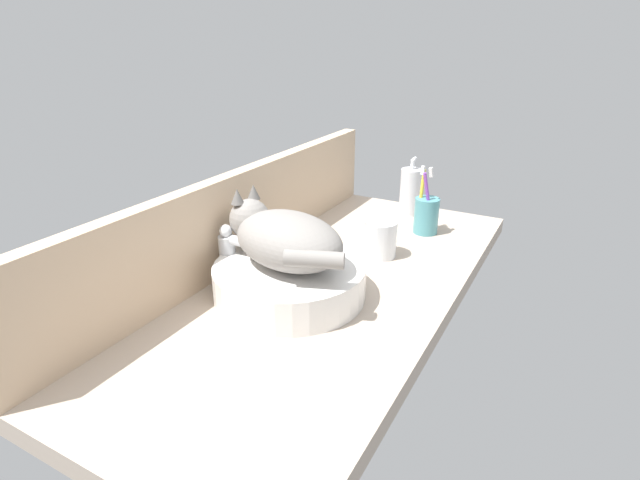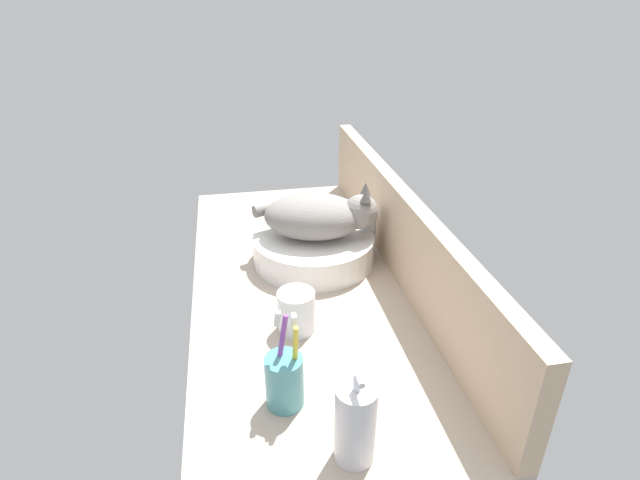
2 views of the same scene
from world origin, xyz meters
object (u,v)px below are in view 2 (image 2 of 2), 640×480
Objects in this scene: sink_basin at (314,248)px; soap_dispenser at (358,423)px; faucet at (365,229)px; toothbrush_cup at (285,379)px; water_glass at (296,313)px; cat at (319,215)px.

soap_dispenser is at bearing -3.93° from sink_basin.
sink_basin is 14.48cm from faucet.
soap_dispenser is at bearing 36.28° from toothbrush_cup.
water_glass is (27.98, -8.69, 0.32)cm from sink_basin.
water_glass is at bearing 166.16° from toothbrush_cup.
faucet is 36.99cm from water_glass.
sink_basin is at bearing 176.07° from soap_dispenser.
sink_basin is 3.49× the size of water_glass.
cat reaches higher than faucet.
water_glass is (-20.20, 4.98, -1.33)cm from toothbrush_cup.
cat reaches higher than toothbrush_cup.
sink_basin is 29.30cm from water_glass.
soap_dispenser is 0.91× the size of toothbrush_cup.
soap_dispenser is at bearing -5.21° from cat.
cat reaches higher than water_glass.
toothbrush_cup is 20.85cm from water_glass.
soap_dispenser is (60.83, -5.55, -6.02)cm from cat.
toothbrush_cup is at bearing -17.39° from cat.
sink_basin is 1.68× the size of toothbrush_cup.
faucet is at bearing 95.94° from cat.
water_glass is (29.04, -22.65, -3.37)cm from faucet.
soap_dispenser is (62.14, -18.16, -0.34)cm from faucet.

